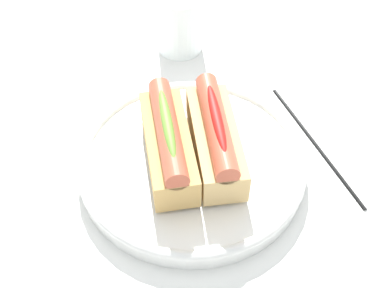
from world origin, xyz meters
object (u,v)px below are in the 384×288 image
Objects in this scene: water_glass at (180,25)px; chopstick_near at (315,142)px; hotdog_back at (168,142)px; serving_bowl at (192,162)px; hotdog_front at (216,137)px.

water_glass is 0.27m from chopstick_near.
hotdog_back is at bearing 82.39° from chopstick_near.
serving_bowl is 0.25m from water_glass.
water_glass is at bearing 2.35° from hotdog_front.
hotdog_back is at bearing 89.96° from hotdog_front.
serving_bowl is 1.81× the size of hotdog_back.
hotdog_back is (0.00, 0.05, 0.00)m from hotdog_front.
hotdog_front is 0.06m from hotdog_back.
serving_bowl is at bearing 175.90° from water_glass.
water_glass is (0.24, -0.04, -0.01)m from hotdog_back.
hotdog_back is 0.20m from chopstick_near.
hotdog_back is 1.68× the size of water_glass.
serving_bowl is at bearing -90.04° from hotdog_back.
hotdog_back is at bearing 89.96° from serving_bowl.
chopstick_near is (-0.22, -0.15, -0.04)m from water_glass.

